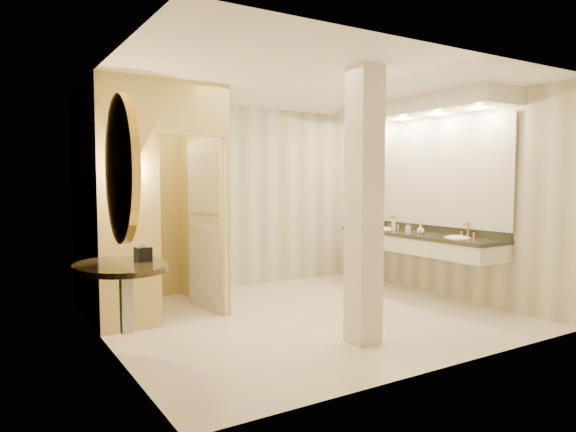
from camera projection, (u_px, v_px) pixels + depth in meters
name	position (u px, v px, depth m)	size (l,w,h in m)	color
floor	(307.00, 316.00, 6.06)	(4.50, 4.50, 0.00)	white
ceiling	(308.00, 85.00, 5.87)	(4.50, 4.50, 0.00)	white
wall_back	(233.00, 197.00, 7.66)	(4.50, 0.02, 2.70)	beige
wall_front	(441.00, 211.00, 4.26)	(4.50, 0.02, 2.70)	beige
wall_left	(107.00, 208.00, 4.79)	(0.02, 4.00, 2.70)	beige
wall_right	(442.00, 199.00, 7.14)	(0.02, 4.00, 2.70)	beige
toilet_closet	(186.00, 198.00, 6.20)	(1.50, 1.55, 2.70)	#ECDD7B
wall_sconce	(130.00, 168.00, 5.29)	(0.14, 0.14, 0.42)	#B8963B
vanity	(420.00, 179.00, 7.11)	(0.75, 2.75, 2.09)	silver
console_shelf	(122.00, 210.00, 4.47)	(1.01, 1.01, 1.95)	black
pillar	(364.00, 207.00, 4.99)	(0.28, 0.28, 2.70)	silver
tissue_box	(143.00, 254.00, 4.64)	(0.13, 0.13, 0.13)	black
toilet	(131.00, 278.00, 6.40)	(0.43, 0.75, 0.77)	white
soap_bottle_a	(408.00, 228.00, 7.22)	(0.06, 0.06, 0.13)	beige
soap_bottle_b	(420.00, 229.00, 6.99)	(0.10, 0.10, 0.12)	silver
soap_bottle_c	(394.00, 224.00, 7.40)	(0.07, 0.07, 0.19)	#C6B28C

